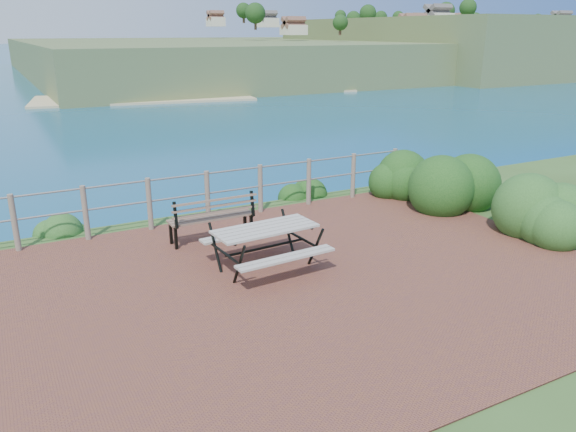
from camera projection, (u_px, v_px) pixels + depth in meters
name	position (u px, v px, depth m)	size (l,w,h in m)	color
ground	(287.00, 285.00, 8.37)	(10.00, 7.00, 0.12)	brown
safety_railing	(207.00, 193.00, 11.00)	(9.40, 0.10, 1.00)	#6B5B4C
distant_bay	(414.00, 42.00, 255.87)	(290.00, 232.36, 24.00)	#485D2E
picnic_table	(265.00, 243.00, 8.79)	(1.65, 1.40, 0.68)	gray
park_bench	(211.00, 210.00, 9.96)	(1.54, 0.39, 0.87)	brown
shrub_right_front	(454.00, 207.00, 12.04)	(1.47, 1.47, 2.08)	#123B12
shrub_right_back	(551.00, 237.00, 10.30)	(1.35, 1.35, 1.91)	#264F1D
shrub_right_edge	(396.00, 194.00, 13.06)	(1.21, 1.21, 1.73)	#123B12
shrub_lip_west	(62.00, 234.00, 10.44)	(0.79, 0.79, 0.54)	#264F1D
shrub_lip_east	(296.00, 193.00, 13.10)	(0.85, 0.85, 0.62)	#123B12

